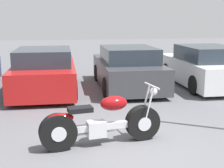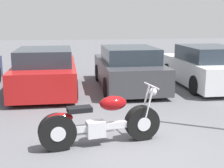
% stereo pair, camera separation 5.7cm
% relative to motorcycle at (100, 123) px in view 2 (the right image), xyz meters
% --- Properties ---
extents(ground_plane, '(60.00, 60.00, 0.00)m').
position_rel_motorcycle_xyz_m(ground_plane, '(0.61, -0.30, -0.43)').
color(ground_plane, slate).
extents(motorcycle, '(2.33, 0.78, 1.08)m').
position_rel_motorcycle_xyz_m(motorcycle, '(0.00, 0.00, 0.00)').
color(motorcycle, black).
rests_on(motorcycle, ground_plane).
extents(parked_car_red, '(1.96, 4.24, 1.41)m').
position_rel_motorcycle_xyz_m(parked_car_red, '(-1.26, 4.60, 0.22)').
color(parked_car_red, red).
rests_on(parked_car_red, ground_plane).
extents(parked_car_dark_grey, '(1.96, 4.24, 1.41)m').
position_rel_motorcycle_xyz_m(parked_car_dark_grey, '(1.48, 4.78, 0.22)').
color(parked_car_dark_grey, '#3D3D42').
rests_on(parked_car_dark_grey, ground_plane).
extents(parked_car_white, '(1.96, 4.24, 1.41)m').
position_rel_motorcycle_xyz_m(parked_car_white, '(4.23, 4.71, 0.22)').
color(parked_car_white, white).
rests_on(parked_car_white, ground_plane).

